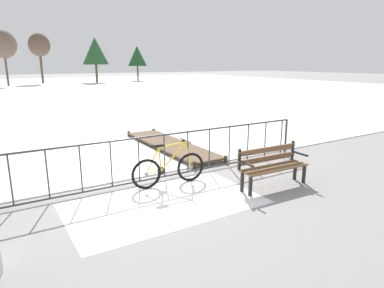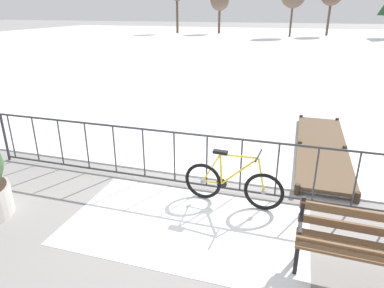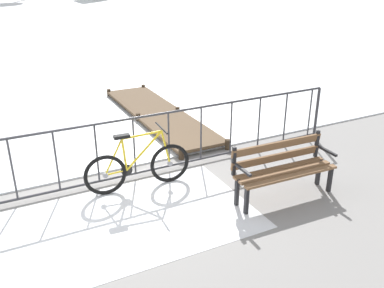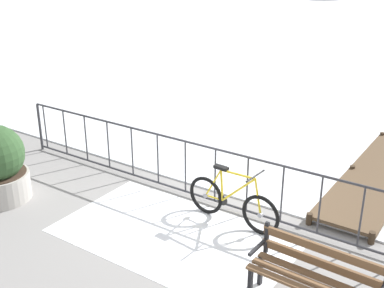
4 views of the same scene
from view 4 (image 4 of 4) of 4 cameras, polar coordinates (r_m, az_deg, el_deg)
name	(u,v)px [view 4 (image 4 of 4)]	position (r m, az deg, el deg)	size (l,w,h in m)	color
ground_plane	(215,205)	(8.58, 2.65, -7.08)	(160.00, 160.00, 0.00)	gray
snow_patch	(174,235)	(7.72, -2.14, -10.62)	(3.65, 2.12, 0.01)	white
railing_fence	(215,176)	(8.33, 2.72, -3.71)	(9.06, 0.06, 1.07)	#38383D
bicycle_near_railing	(232,203)	(7.90, 4.70, -6.83)	(1.71, 0.52, 0.97)	black
park_bench	(316,274)	(6.25, 14.31, -14.53)	(1.62, 0.54, 0.89)	brown
wooden_dock	(378,176)	(9.99, 20.91, -3.48)	(1.10, 4.57, 0.20)	brown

